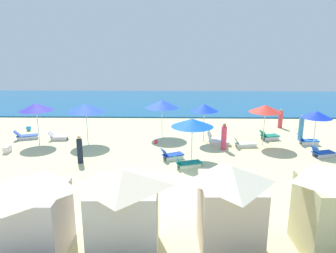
% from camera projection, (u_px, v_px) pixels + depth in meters
% --- Properties ---
extents(ground_plane, '(60.00, 60.00, 0.00)m').
position_uv_depth(ground_plane, '(168.00, 190.00, 14.43)').
color(ground_plane, beige).
extents(ocean, '(60.00, 15.71, 0.12)m').
position_uv_depth(ocean, '(172.00, 102.00, 35.83)').
color(ocean, '#17598B').
rests_on(ocean, ground_plane).
extents(cabana_0, '(2.39, 2.28, 2.49)m').
position_uv_depth(cabana_0, '(30.00, 216.00, 9.86)').
color(cabana_0, beige).
rests_on(cabana_0, ground_plane).
extents(cabana_1, '(2.28, 2.22, 2.87)m').
position_uv_depth(cabana_1, '(124.00, 212.00, 9.70)').
color(cabana_1, beige).
rests_on(cabana_1, ground_plane).
extents(cabana_2, '(2.05, 2.30, 2.89)m').
position_uv_depth(cabana_2, '(229.00, 208.00, 9.94)').
color(cabana_2, beige).
rests_on(cabana_2, ground_plane).
extents(cabana_3, '(2.03, 2.22, 2.85)m').
position_uv_depth(cabana_3, '(332.00, 210.00, 9.85)').
color(cabana_3, '#CBBF89').
rests_on(cabana_3, ground_plane).
extents(umbrella_0, '(2.40, 2.40, 2.62)m').
position_uv_depth(umbrella_0, '(162.00, 104.00, 22.28)').
color(umbrella_0, silver).
rests_on(umbrella_0, ground_plane).
extents(umbrella_1, '(2.14, 2.14, 2.70)m').
position_uv_depth(umbrella_1, '(36.00, 107.00, 20.64)').
color(umbrella_1, silver).
rests_on(umbrella_1, ground_plane).
extents(lounge_chair_1_0, '(1.32, 0.69, 0.59)m').
position_uv_depth(lounge_chair_1_0, '(58.00, 136.00, 21.92)').
color(lounge_chair_1_0, silver).
rests_on(lounge_chair_1_0, ground_plane).
extents(lounge_chair_1_1, '(1.62, 1.03, 0.66)m').
position_uv_depth(lounge_chair_1_1, '(26.00, 136.00, 22.06)').
color(lounge_chair_1_1, silver).
rests_on(lounge_chair_1_1, ground_plane).
extents(umbrella_2, '(2.37, 2.37, 2.39)m').
position_uv_depth(umbrella_2, '(192.00, 123.00, 17.75)').
color(umbrella_2, silver).
rests_on(umbrella_2, ground_plane).
extents(lounge_chair_2_0, '(1.38, 1.08, 0.67)m').
position_uv_depth(lounge_chair_2_0, '(172.00, 155.00, 18.25)').
color(lounge_chair_2_0, silver).
rests_on(lounge_chair_2_0, ground_plane).
extents(lounge_chair_2_1, '(1.55, 0.99, 0.64)m').
position_uv_depth(lounge_chair_2_1, '(187.00, 163.00, 17.14)').
color(lounge_chair_2_1, silver).
rests_on(lounge_chair_2_1, ground_plane).
extents(umbrella_3, '(2.08, 2.08, 2.65)m').
position_uv_depth(umbrella_3, '(265.00, 109.00, 20.28)').
color(umbrella_3, silver).
rests_on(umbrella_3, ground_plane).
extents(lounge_chair_3_0, '(1.57, 0.75, 0.72)m').
position_uv_depth(lounge_chair_3_0, '(244.00, 143.00, 20.43)').
color(lounge_chair_3_0, silver).
rests_on(lounge_chair_3_0, ground_plane).
extents(lounge_chair_3_1, '(1.41, 0.97, 0.68)m').
position_uv_depth(lounge_chair_3_1, '(269.00, 136.00, 21.93)').
color(lounge_chair_3_1, silver).
rests_on(lounge_chair_3_1, ground_plane).
extents(umbrella_4, '(1.85, 1.85, 2.56)m').
position_uv_depth(umbrella_4, '(204.00, 107.00, 21.09)').
color(umbrella_4, silver).
rests_on(umbrella_4, ground_plane).
extents(lounge_chair_4_0, '(1.35, 0.95, 0.71)m').
position_uv_depth(lounge_chair_4_0, '(216.00, 138.00, 21.53)').
color(lounge_chair_4_0, silver).
rests_on(lounge_chair_4_0, ground_plane).
extents(lounge_chair_4_1, '(1.55, 0.82, 0.72)m').
position_uv_depth(lounge_chair_4_1, '(218.00, 141.00, 20.87)').
color(lounge_chair_4_1, silver).
rests_on(lounge_chair_4_1, ground_plane).
extents(umbrella_5, '(2.41, 2.41, 2.66)m').
position_uv_depth(umbrella_5, '(86.00, 108.00, 20.67)').
color(umbrella_5, silver).
rests_on(umbrella_5, ground_plane).
extents(umbrella_6, '(1.82, 1.82, 2.47)m').
position_uv_depth(umbrella_6, '(317.00, 115.00, 19.35)').
color(umbrella_6, silver).
rests_on(umbrella_6, ground_plane).
extents(lounge_chair_6_0, '(1.44, 0.91, 0.68)m').
position_uv_depth(lounge_chair_6_0, '(322.00, 152.00, 18.69)').
color(lounge_chair_6_0, silver).
rests_on(lounge_chair_6_0, ground_plane).
extents(lounge_chair_6_1, '(1.36, 0.57, 0.73)m').
position_uv_depth(lounge_chair_6_1, '(307.00, 140.00, 20.85)').
color(lounge_chair_6_1, silver).
rests_on(lounge_chair_6_1, ground_plane).
extents(beachgoer_0, '(0.41, 0.41, 1.69)m').
position_uv_depth(beachgoer_0, '(224.00, 137.00, 19.78)').
color(beachgoer_0, '#E63E5E').
rests_on(beachgoer_0, ground_plane).
extents(beachgoer_1, '(0.41, 0.41, 1.50)m').
position_uv_depth(beachgoer_1, '(280.00, 119.00, 24.93)').
color(beachgoer_1, '#D9424A').
rests_on(beachgoer_1, ground_plane).
extents(beachgoer_2, '(0.43, 0.43, 1.57)m').
position_uv_depth(beachgoer_2, '(80.00, 150.00, 17.58)').
color(beachgoer_2, '#171F2E').
rests_on(beachgoer_2, ground_plane).
extents(beachgoer_3, '(0.47, 0.47, 1.76)m').
position_uv_depth(beachgoer_3, '(301.00, 128.00, 21.74)').
color(beachgoer_3, '#4693B8').
rests_on(beachgoer_3, ground_plane).
extents(beach_ball_0, '(0.38, 0.38, 0.38)m').
position_uv_depth(beach_ball_0, '(29.00, 128.00, 24.20)').
color(beach_ball_0, '#2896D5').
rests_on(beach_ball_0, ground_plane).
extents(cooler_box_1, '(0.32, 0.59, 0.39)m').
position_uv_depth(cooler_box_1, '(7.00, 149.00, 19.39)').
color(cooler_box_1, white).
rests_on(cooler_box_1, ground_plane).
extents(beach_ball_2, '(0.27, 0.27, 0.27)m').
position_uv_depth(beach_ball_2, '(156.00, 142.00, 21.11)').
color(beach_ball_2, '#E52E45').
rests_on(beach_ball_2, ground_plane).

